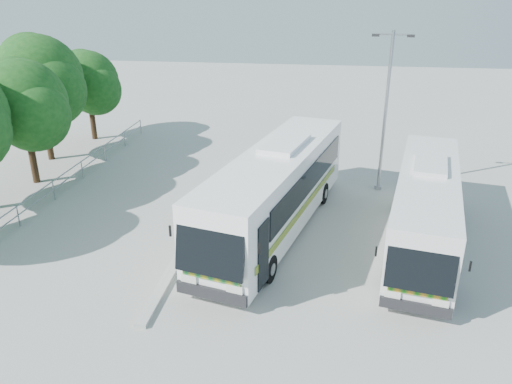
% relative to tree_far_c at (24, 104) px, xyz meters
% --- Properties ---
extents(ground, '(100.00, 100.00, 0.00)m').
position_rel_tree_far_c_xyz_m(ground, '(12.12, -5.10, -4.26)').
color(ground, '#A3A39E').
rests_on(ground, ground).
extents(kerb_divider, '(0.40, 16.00, 0.15)m').
position_rel_tree_far_c_xyz_m(kerb_divider, '(9.82, -3.10, -4.18)').
color(kerb_divider, '#B2B2AD').
rests_on(kerb_divider, ground).
extents(railing, '(0.06, 22.00, 1.00)m').
position_rel_tree_far_c_xyz_m(railing, '(2.12, -1.10, -3.52)').
color(railing, gray).
rests_on(railing, ground).
extents(tree_far_c, '(4.97, 4.69, 6.49)m').
position_rel_tree_far_c_xyz_m(tree_far_c, '(0.00, 0.00, 0.00)').
color(tree_far_c, '#382314').
rests_on(tree_far_c, ground).
extents(tree_far_d, '(5.62, 5.30, 7.33)m').
position_rel_tree_far_c_xyz_m(tree_far_d, '(-1.19, 3.70, 0.56)').
color(tree_far_d, '#382314').
rests_on(tree_far_d, ground).
extents(tree_far_e, '(4.54, 4.28, 5.92)m').
position_rel_tree_far_c_xyz_m(tree_far_e, '(-0.51, 8.20, -0.37)').
color(tree_far_e, '#382314').
rests_on(tree_far_e, ground).
extents(coach_main, '(5.37, 12.75, 3.47)m').
position_rel_tree_far_c_xyz_m(coach_main, '(13.23, -3.74, -2.35)').
color(coach_main, white).
rests_on(coach_main, ground).
extents(coach_adjacent, '(4.22, 11.17, 3.04)m').
position_rel_tree_far_c_xyz_m(coach_adjacent, '(19.24, -4.16, -2.59)').
color(coach_adjacent, silver).
rests_on(coach_adjacent, ground).
extents(lamppost, '(1.93, 0.37, 7.88)m').
position_rel_tree_far_c_xyz_m(lamppost, '(18.00, 1.65, 0.09)').
color(lamppost, '#93959B').
rests_on(lamppost, ground).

